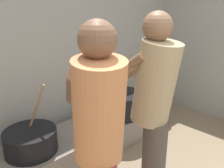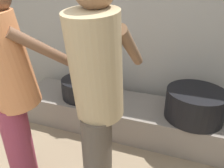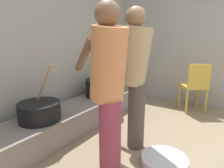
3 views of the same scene
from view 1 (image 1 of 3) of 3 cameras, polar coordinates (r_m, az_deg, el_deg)
The scene contains 6 objects.
block_enclosure_rear at distance 2.75m, azimuth -19.11°, elevation 7.22°, with size 5.18×0.20×2.35m, color #9E998E.
hearth_ledge at distance 2.81m, azimuth -7.19°, elevation -13.87°, with size 2.73×0.60×0.33m, color slate.
cooking_pot_main at distance 2.40m, azimuth -19.36°, elevation -13.04°, with size 0.50×0.50×0.67m.
cooking_pot_secondary at distance 3.00m, azimuth 2.46°, elevation -4.84°, with size 0.56×0.56×0.29m.
cook_in_orange_shirt at distance 1.41m, azimuth -3.14°, elevation -13.07°, with size 0.62×0.73×1.59m.
cook_in_tan_shirt at distance 1.84m, azimuth 10.24°, elevation -4.79°, with size 0.34×0.67×1.63m.
Camera 1 is at (-1.14, 0.20, 1.64)m, focal length 37.12 mm.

